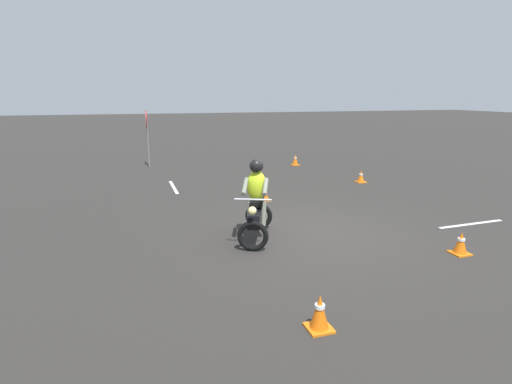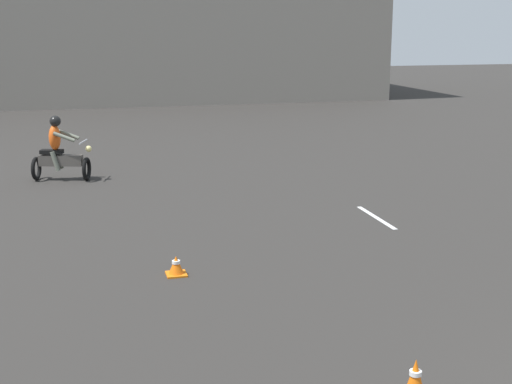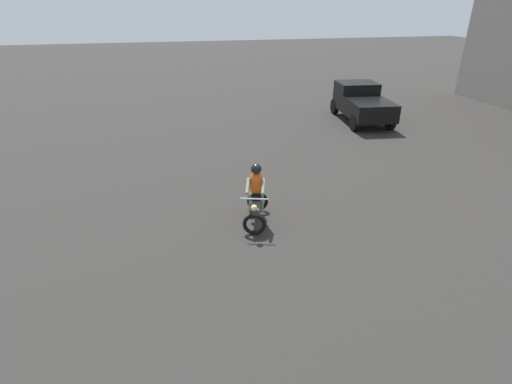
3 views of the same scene
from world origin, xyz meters
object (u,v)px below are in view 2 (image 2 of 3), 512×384
motorcycle_rider_background (59,152)px  traffic_cone_far_center (176,266)px  traffic_cone_far_right (415,381)px  utility_pole_far (187,19)px

motorcycle_rider_background → traffic_cone_far_center: (1.77, -7.83, -0.57)m
traffic_cone_far_right → utility_pole_far: size_ratio=0.06×
traffic_cone_far_center → motorcycle_rider_background: bearing=102.8°
motorcycle_rider_background → utility_pole_far: size_ratio=0.20×
traffic_cone_far_center → utility_pole_far: 27.44m
traffic_cone_far_right → traffic_cone_far_center: 4.87m
motorcycle_rider_background → traffic_cone_far_right: size_ratio=3.49×
traffic_cone_far_center → utility_pole_far: utility_pole_far is taller
traffic_cone_far_center → traffic_cone_far_right: bearing=-67.9°
traffic_cone_far_right → utility_pole_far: utility_pole_far is taller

